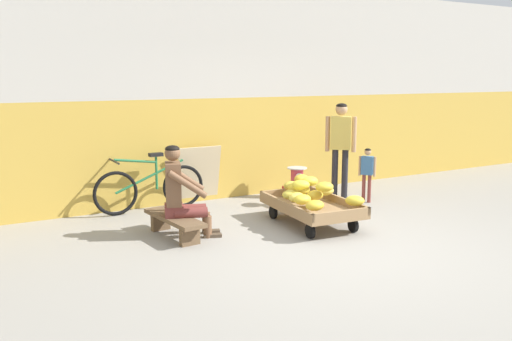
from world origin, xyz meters
TOP-DOWN VIEW (x-y plane):
  - ground_plane at (0.00, 0.00)m, footprint 80.00×80.00m
  - back_wall at (0.00, 3.18)m, footprint 16.00×0.30m
  - banana_cart at (0.25, 1.03)m, footprint 0.95×1.50m
  - banana_pile at (0.21, 1.04)m, footprint 0.86×1.42m
  - low_bench at (-1.53, 1.41)m, footprint 0.42×1.13m
  - vendor_seated at (-1.45, 1.38)m, footprint 0.73×0.60m
  - plastic_crate at (0.68, 2.02)m, footprint 0.36×0.28m
  - weighing_scale at (0.68, 2.02)m, footprint 0.30×0.30m
  - bicycle_near_left at (-1.37, 2.79)m, footprint 1.66×0.48m
  - sign_board at (-0.53, 2.96)m, footprint 0.70×0.20m
  - customer_adult at (1.57, 2.12)m, footprint 0.39×0.36m
  - customer_child at (1.76, 1.68)m, footprint 0.20×0.22m

SIDE VIEW (x-z plane):
  - ground_plane at x=0.00m, z-range 0.00..0.00m
  - plastic_crate at x=0.68m, z-range 0.00..0.30m
  - low_bench at x=-1.53m, z-range 0.06..0.33m
  - banana_cart at x=0.25m, z-range 0.06..0.42m
  - bicycle_near_left at x=-1.37m, z-range -0.08..0.78m
  - sign_board at x=-0.53m, z-range 0.00..0.88m
  - weighing_scale at x=0.68m, z-range 0.31..0.60m
  - banana_pile at x=0.21m, z-range 0.33..0.59m
  - customer_child at x=1.76m, z-range 0.10..0.95m
  - vendor_seated at x=-1.45m, z-range 0.00..1.14m
  - customer_adult at x=1.57m, z-range 0.19..1.72m
  - back_wall at x=0.00m, z-range 0.00..3.39m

